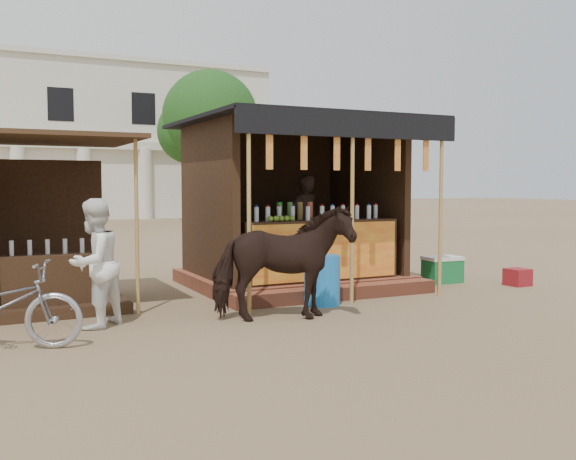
# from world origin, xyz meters

# --- Properties ---
(ground) EXTENTS (120.00, 120.00, 0.00)m
(ground) POSITION_xyz_m (0.00, 0.00, 0.00)
(ground) COLOR #846B4C
(ground) RESTS_ON ground
(main_stall) EXTENTS (3.60, 3.61, 2.78)m
(main_stall) POSITION_xyz_m (1.02, 3.36, 1.03)
(main_stall) COLOR #994B32
(main_stall) RESTS_ON ground
(secondary_stall) EXTENTS (2.40, 2.40, 2.38)m
(secondary_stall) POSITION_xyz_m (-3.17, 3.24, 0.85)
(secondary_stall) COLOR #382314
(secondary_stall) RESTS_ON ground
(cow) EXTENTS (1.87, 1.18, 1.47)m
(cow) POSITION_xyz_m (-0.40, 0.95, 0.73)
(cow) COLOR black
(cow) RESTS_ON ground
(bystander) EXTENTS (0.96, 0.94, 1.56)m
(bystander) POSITION_xyz_m (-2.59, 1.59, 0.78)
(bystander) COLOR white
(bystander) RESTS_ON ground
(blue_barrel) EXTENTS (0.58, 0.58, 0.71)m
(blue_barrel) POSITION_xyz_m (0.58, 1.68, 0.36)
(blue_barrel) COLOR blue
(blue_barrel) RESTS_ON ground
(red_crate) EXTENTS (0.37, 0.37, 0.29)m
(red_crate) POSITION_xyz_m (4.45, 1.75, 0.15)
(red_crate) COLOR maroon
(red_crate) RESTS_ON ground
(cooler) EXTENTS (0.66, 0.47, 0.46)m
(cooler) POSITION_xyz_m (3.53, 2.60, 0.23)
(cooler) COLOR #186F36
(cooler) RESTS_ON ground
(background_building) EXTENTS (26.00, 7.45, 8.18)m
(background_building) POSITION_xyz_m (-2.00, 29.94, 3.98)
(background_building) COLOR silver
(background_building) RESTS_ON ground
(tree) EXTENTS (4.50, 4.40, 7.00)m
(tree) POSITION_xyz_m (5.81, 22.14, 4.63)
(tree) COLOR #382314
(tree) RESTS_ON ground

